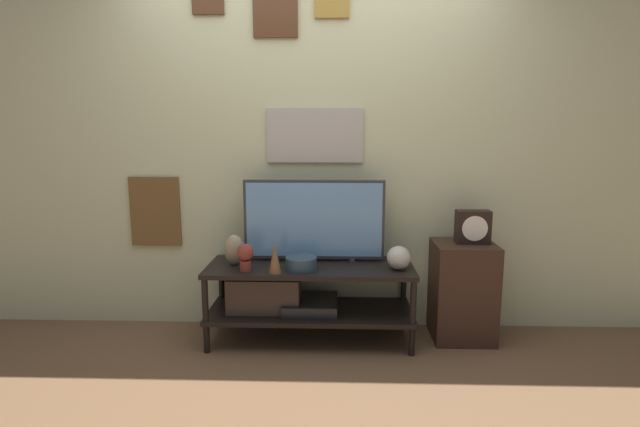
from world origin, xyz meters
TOP-DOWN VIEW (x-y plane):
  - ground_plane at (0.00, 0.00)m, footprint 12.00×12.00m
  - wall_back at (-0.01, 0.60)m, footprint 6.40×0.08m
  - media_console at (-0.11, 0.29)m, footprint 1.36×0.51m
  - television at (0.02, 0.41)m, footprint 0.95×0.05m
  - vase_round_glass at (0.57, 0.22)m, footprint 0.15×0.15m
  - vase_urn_stoneware at (-0.50, 0.29)m, footprint 0.13×0.11m
  - vase_wide_bowl at (-0.05, 0.20)m, footprint 0.20×0.20m
  - vase_slim_bronze at (-0.21, 0.11)m, footprint 0.08×0.08m
  - decorative_bust at (-0.40, 0.15)m, footprint 0.11×0.11m
  - side_table at (1.03, 0.36)m, footprint 0.40×0.38m
  - mantel_clock at (1.07, 0.36)m, footprint 0.22×0.11m

SIDE VIEW (x-z plane):
  - ground_plane at x=0.00m, z-range 0.00..0.00m
  - media_console at x=-0.11m, z-range 0.07..0.59m
  - side_table at x=1.03m, z-range 0.00..0.66m
  - vase_wide_bowl at x=-0.05m, z-range 0.52..0.60m
  - vase_round_glass at x=0.57m, z-range 0.52..0.67m
  - vase_slim_bronze at x=-0.21m, z-range 0.52..0.71m
  - vase_urn_stoneware at x=-0.50m, z-range 0.52..0.72m
  - decorative_bust at x=-0.40m, z-range 0.53..0.71m
  - mantel_clock at x=1.07m, z-range 0.66..0.88m
  - television at x=0.02m, z-range 0.53..1.08m
  - wall_back at x=-0.01m, z-range 0.01..2.71m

